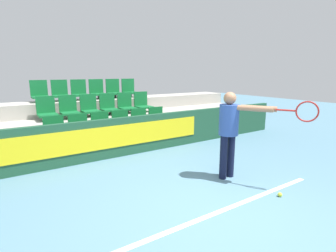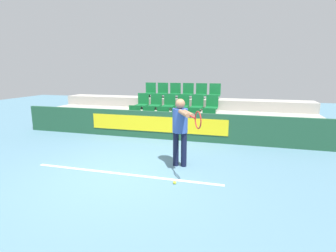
{
  "view_description": "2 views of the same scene",
  "coord_description": "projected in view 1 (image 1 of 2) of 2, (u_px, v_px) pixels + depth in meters",
  "views": [
    {
      "loc": [
        -2.32,
        -2.31,
        1.88
      ],
      "look_at": [
        0.54,
        2.02,
        0.8
      ],
      "focal_mm": 28.0,
      "sensor_mm": 36.0,
      "label": 1
    },
    {
      "loc": [
        2.31,
        -4.73,
        2.15
      ],
      "look_at": [
        0.5,
        1.7,
        0.73
      ],
      "focal_mm": 28.0,
      "sensor_mm": 36.0,
      "label": 2
    }
  ],
  "objects": [
    {
      "name": "stadium_chair_6",
      "position": [
        47.0,
        111.0,
        6.34
      ],
      "size": [
        0.43,
        0.44,
        0.58
      ],
      "color": "#333333",
      "rests_on": "bleacher_tier_middle"
    },
    {
      "name": "stadium_chair_0",
      "position": [
        55.0,
        132.0,
        5.7
      ],
      "size": [
        0.43,
        0.44,
        0.58
      ],
      "color": "#333333",
      "rests_on": "bleacher_tier_front"
    },
    {
      "name": "stadium_chair_8",
      "position": [
        90.0,
        108.0,
        6.9
      ],
      "size": [
        0.43,
        0.44,
        0.58
      ],
      "color": "#333333",
      "rests_on": "bleacher_tier_middle"
    },
    {
      "name": "stadium_chair_3",
      "position": [
        122.0,
        124.0,
        6.55
      ],
      "size": [
        0.43,
        0.44,
        0.58
      ],
      "color": "#333333",
      "rests_on": "bleacher_tier_front"
    },
    {
      "name": "court_baseline",
      "position": [
        216.0,
        213.0,
        3.54
      ],
      "size": [
        4.19,
        0.08,
        0.01
      ],
      "color": "white",
      "rests_on": "ground"
    },
    {
      "name": "stadium_chair_11",
      "position": [
        143.0,
        104.0,
        7.75
      ],
      "size": [
        0.43,
        0.44,
        0.58
      ],
      "color": "#333333",
      "rests_on": "bleacher_tier_middle"
    },
    {
      "name": "stadium_chair_1",
      "position": [
        80.0,
        129.0,
        5.99
      ],
      "size": [
        0.43,
        0.44,
        0.58
      ],
      "color": "#333333",
      "rests_on": "bleacher_tier_front"
    },
    {
      "name": "stadium_chair_4",
      "position": [
        141.0,
        122.0,
        6.83
      ],
      "size": [
        0.43,
        0.44,
        0.58
      ],
      "color": "#333333",
      "rests_on": "bleacher_tier_front"
    },
    {
      "name": "stadium_chair_5",
      "position": [
        158.0,
        120.0,
        7.12
      ],
      "size": [
        0.43,
        0.44,
        0.58
      ],
      "color": "#333333",
      "rests_on": "bleacher_tier_front"
    },
    {
      "name": "stadium_chair_15",
      "position": [
        98.0,
        91.0,
        7.82
      ],
      "size": [
        0.43,
        0.44,
        0.58
      ],
      "color": "#333333",
      "rests_on": "bleacher_tier_back"
    },
    {
      "name": "bleacher_tier_front",
      "position": [
        115.0,
        143.0,
        6.39
      ],
      "size": [
        9.65,
        0.87,
        0.36
      ],
      "color": "#ADA89E",
      "rests_on": "ground"
    },
    {
      "name": "bleacher_tier_back",
      "position": [
        92.0,
        118.0,
        7.73
      ],
      "size": [
        9.65,
        0.87,
        1.09
      ],
      "color": "#ADA89E",
      "rests_on": "ground"
    },
    {
      "name": "bleacher_tier_middle",
      "position": [
        102.0,
        129.0,
        7.06
      ],
      "size": [
        9.65,
        0.87,
        0.72
      ],
      "color": "#ADA89E",
      "rests_on": "ground"
    },
    {
      "name": "barrier_wall",
      "position": [
        123.0,
        137.0,
        5.91
      ],
      "size": [
        10.05,
        0.14,
        0.88
      ],
      "color": "#1E4C33",
      "rests_on": "ground"
    },
    {
      "name": "stadium_chair_14",
      "position": [
        80.0,
        92.0,
        7.54
      ],
      "size": [
        0.43,
        0.44,
        0.58
      ],
      "color": "#333333",
      "rests_on": "bleacher_tier_back"
    },
    {
      "name": "stadium_chair_12",
      "position": [
        40.0,
        93.0,
        6.97
      ],
      "size": [
        0.43,
        0.44,
        0.58
      ],
      "color": "#333333",
      "rests_on": "bleacher_tier_back"
    },
    {
      "name": "ground_plane",
      "position": [
        217.0,
        214.0,
        3.52
      ],
      "size": [
        30.0,
        30.0,
        0.0
      ],
      "primitive_type": "plane",
      "color": "slate"
    },
    {
      "name": "tennis_ball",
      "position": [
        280.0,
        195.0,
        4.01
      ],
      "size": [
        0.07,
        0.07,
        0.07
      ],
      "color": "#CCDB33",
      "rests_on": "ground"
    },
    {
      "name": "stadium_chair_10",
      "position": [
        126.0,
        105.0,
        7.47
      ],
      "size": [
        0.43,
        0.44,
        0.58
      ],
      "color": "#333333",
      "rests_on": "bleacher_tier_middle"
    },
    {
      "name": "tennis_player",
      "position": [
        232.0,
        126.0,
        4.53
      ],
      "size": [
        0.82,
        1.36,
        1.54
      ],
      "rotation": [
        0.0,
        0.0,
        0.5
      ],
      "color": "black",
      "rests_on": "ground"
    },
    {
      "name": "stadium_chair_2",
      "position": [
        102.0,
        127.0,
        6.27
      ],
      "size": [
        0.43,
        0.44,
        0.58
      ],
      "color": "#333333",
      "rests_on": "bleacher_tier_front"
    },
    {
      "name": "stadium_chair_7",
      "position": [
        69.0,
        109.0,
        6.62
      ],
      "size": [
        0.43,
        0.44,
        0.58
      ],
      "color": "#333333",
      "rests_on": "bleacher_tier_middle"
    },
    {
      "name": "stadium_chair_17",
      "position": [
        130.0,
        90.0,
        8.39
      ],
      "size": [
        0.43,
        0.44,
        0.58
      ],
      "color": "#333333",
      "rests_on": "bleacher_tier_back"
    },
    {
      "name": "stadium_chair_16",
      "position": [
        114.0,
        90.0,
        8.1
      ],
      "size": [
        0.43,
        0.44,
        0.58
      ],
      "color": "#333333",
      "rests_on": "bleacher_tier_back"
    },
    {
      "name": "stadium_chair_9",
      "position": [
        109.0,
        106.0,
        7.19
      ],
      "size": [
        0.43,
        0.44,
        0.58
      ],
      "color": "#333333",
      "rests_on": "bleacher_tier_middle"
    },
    {
      "name": "stadium_chair_13",
      "position": [
        61.0,
        92.0,
        7.26
      ],
      "size": [
        0.43,
        0.44,
        0.58
      ],
      "color": "#333333",
      "rests_on": "bleacher_tier_back"
    }
  ]
}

